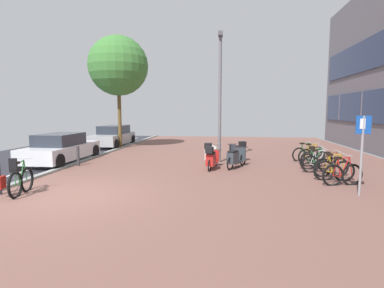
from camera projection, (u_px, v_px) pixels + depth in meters
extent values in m
cube|color=brown|center=(243.00, 202.00, 7.95)|extent=(14.40, 40.00, 0.05)
cube|color=slate|center=(362.00, 107.00, 17.76)|extent=(0.10, 0.12, 1.81)
cube|color=slate|center=(340.00, 107.00, 21.37)|extent=(0.10, 0.12, 1.81)
torus|color=black|center=(15.00, 185.00, 8.29)|extent=(0.22, 0.76, 0.76)
torus|color=black|center=(27.00, 180.00, 8.95)|extent=(0.22, 0.76, 0.76)
cylinder|color=#296330|center=(22.00, 172.00, 8.66)|extent=(0.10, 0.33, 0.67)
cylinder|color=#296330|center=(18.00, 175.00, 8.46)|extent=(0.06, 0.15, 0.61)
cylinder|color=#296330|center=(20.00, 162.00, 8.57)|extent=(0.11, 0.41, 0.09)
cylinder|color=#296330|center=(18.00, 185.00, 8.42)|extent=(0.08, 0.26, 0.08)
cylinder|color=#296330|center=(16.00, 175.00, 8.33)|extent=(0.06, 0.17, 0.56)
cylinder|color=#296330|center=(25.00, 170.00, 8.86)|extent=(0.06, 0.15, 0.61)
cube|color=black|center=(17.00, 163.00, 8.37)|extent=(0.13, 0.23, 0.06)
cylinder|color=#ADADB2|center=(24.00, 159.00, 8.76)|extent=(0.48, 0.11, 0.02)
cube|color=black|center=(15.00, 170.00, 8.30)|extent=(0.24, 0.27, 0.10)
cube|color=black|center=(13.00, 164.00, 8.18)|extent=(0.21, 0.10, 0.32)
cube|color=#A41C16|center=(2.00, 182.00, 8.31)|extent=(0.15, 0.29, 0.34)
cylinder|color=black|center=(16.00, 191.00, 8.49)|extent=(0.18, 0.13, 0.30)
torus|color=black|center=(333.00, 175.00, 9.62)|extent=(0.72, 0.24, 0.73)
torus|color=black|center=(352.00, 175.00, 9.69)|extent=(0.72, 0.24, 0.73)
cylinder|color=#A11A17|center=(345.00, 167.00, 9.63)|extent=(0.32, 0.11, 0.64)
cylinder|color=#A11A17|center=(339.00, 168.00, 9.61)|extent=(0.14, 0.07, 0.58)
cylinder|color=#A11A17|center=(344.00, 158.00, 9.60)|extent=(0.39, 0.13, 0.08)
cylinder|color=#A11A17|center=(336.00, 176.00, 9.63)|extent=(0.25, 0.09, 0.08)
cylinder|color=#A11A17|center=(335.00, 167.00, 9.60)|extent=(0.17, 0.06, 0.53)
cylinder|color=#A11A17|center=(351.00, 166.00, 9.65)|extent=(0.15, 0.07, 0.58)
cube|color=black|center=(338.00, 158.00, 9.57)|extent=(0.24, 0.14, 0.06)
cylinder|color=#ADADB2|center=(350.00, 156.00, 9.61)|extent=(0.14, 0.47, 0.02)
torus|color=black|center=(324.00, 171.00, 10.35)|extent=(0.73, 0.09, 0.73)
torus|color=black|center=(344.00, 171.00, 10.29)|extent=(0.73, 0.09, 0.73)
cylinder|color=#B7881A|center=(336.00, 163.00, 10.29)|extent=(0.32, 0.04, 0.64)
cylinder|color=#B7881A|center=(331.00, 164.00, 10.31)|extent=(0.14, 0.04, 0.58)
cylinder|color=#B7881A|center=(335.00, 155.00, 10.26)|extent=(0.39, 0.05, 0.08)
cylinder|color=#B7881A|center=(328.00, 172.00, 10.35)|extent=(0.25, 0.03, 0.08)
cylinder|color=#B7881A|center=(327.00, 163.00, 10.32)|extent=(0.17, 0.03, 0.53)
cylinder|color=#B7881A|center=(343.00, 163.00, 10.27)|extent=(0.15, 0.03, 0.58)
cube|color=black|center=(329.00, 155.00, 10.28)|extent=(0.22, 0.10, 0.06)
cylinder|color=#ADADB2|center=(341.00, 153.00, 10.24)|extent=(0.04, 0.48, 0.02)
torus|color=black|center=(323.00, 168.00, 10.95)|extent=(0.71, 0.21, 0.71)
torus|color=black|center=(339.00, 167.00, 11.00)|extent=(0.71, 0.21, 0.71)
cylinder|color=brown|center=(333.00, 161.00, 10.95)|extent=(0.31, 0.10, 0.63)
cylinder|color=brown|center=(328.00, 161.00, 10.94)|extent=(0.14, 0.06, 0.57)
cylinder|color=brown|center=(332.00, 153.00, 10.92)|extent=(0.38, 0.11, 0.08)
cylinder|color=brown|center=(326.00, 168.00, 10.96)|extent=(0.25, 0.08, 0.08)
cylinder|color=brown|center=(325.00, 161.00, 10.93)|extent=(0.17, 0.06, 0.52)
cylinder|color=brown|center=(338.00, 160.00, 10.97)|extent=(0.15, 0.06, 0.57)
cube|color=black|center=(327.00, 153.00, 10.90)|extent=(0.23, 0.13, 0.06)
cylinder|color=#ADADB2|center=(337.00, 151.00, 10.92)|extent=(0.12, 0.47, 0.02)
torus|color=black|center=(310.00, 164.00, 11.67)|extent=(0.70, 0.15, 0.70)
torus|color=black|center=(327.00, 164.00, 11.67)|extent=(0.70, 0.15, 0.70)
cylinder|color=#B0AFB5|center=(321.00, 158.00, 11.64)|extent=(0.32, 0.07, 0.61)
cylinder|color=#B0AFB5|center=(316.00, 159.00, 11.65)|extent=(0.14, 0.05, 0.56)
cylinder|color=#B0AFB5|center=(320.00, 151.00, 11.61)|extent=(0.39, 0.08, 0.08)
cylinder|color=#B0AFB5|center=(314.00, 165.00, 11.67)|extent=(0.25, 0.06, 0.08)
cylinder|color=#B0AFB5|center=(313.00, 158.00, 11.64)|extent=(0.17, 0.04, 0.51)
cylinder|color=#B0AFB5|center=(326.00, 157.00, 11.64)|extent=(0.15, 0.05, 0.56)
cube|color=black|center=(315.00, 150.00, 11.61)|extent=(0.23, 0.11, 0.06)
cylinder|color=#ADADB2|center=(325.00, 149.00, 11.60)|extent=(0.08, 0.48, 0.02)
torus|color=black|center=(308.00, 162.00, 12.34)|extent=(0.69, 0.12, 0.68)
torus|color=black|center=(324.00, 162.00, 12.31)|extent=(0.69, 0.12, 0.68)
cylinder|color=#2A6737|center=(318.00, 156.00, 12.30)|extent=(0.32, 0.06, 0.60)
cylinder|color=#2A6737|center=(313.00, 156.00, 12.31)|extent=(0.14, 0.05, 0.55)
cylinder|color=#2A6737|center=(317.00, 149.00, 12.27)|extent=(0.39, 0.06, 0.08)
cylinder|color=#2A6737|center=(311.00, 162.00, 12.34)|extent=(0.25, 0.05, 0.07)
cylinder|color=#2A6737|center=(310.00, 156.00, 12.31)|extent=(0.17, 0.04, 0.50)
cylinder|color=#2A6737|center=(323.00, 155.00, 12.28)|extent=(0.15, 0.04, 0.55)
cube|color=black|center=(312.00, 149.00, 12.28)|extent=(0.23, 0.11, 0.06)
cylinder|color=#ADADB2|center=(322.00, 147.00, 12.25)|extent=(0.06, 0.48, 0.02)
torus|color=black|center=(308.00, 159.00, 12.96)|extent=(0.68, 0.19, 0.68)
torus|color=black|center=(322.00, 159.00, 12.99)|extent=(0.68, 0.19, 0.68)
cylinder|color=black|center=(317.00, 154.00, 12.95)|extent=(0.31, 0.09, 0.60)
cylinder|color=black|center=(313.00, 154.00, 12.94)|extent=(0.14, 0.06, 0.54)
cylinder|color=black|center=(316.00, 147.00, 12.92)|extent=(0.38, 0.10, 0.08)
cylinder|color=black|center=(311.00, 160.00, 12.96)|extent=(0.24, 0.07, 0.07)
cylinder|color=black|center=(310.00, 154.00, 12.93)|extent=(0.16, 0.05, 0.50)
cylinder|color=black|center=(321.00, 153.00, 12.96)|extent=(0.14, 0.06, 0.54)
cube|color=black|center=(312.00, 147.00, 12.91)|extent=(0.23, 0.13, 0.06)
cylinder|color=#ADADB2|center=(320.00, 146.00, 12.92)|extent=(0.11, 0.48, 0.02)
torus|color=black|center=(305.00, 157.00, 13.57)|extent=(0.70, 0.29, 0.72)
torus|color=black|center=(318.00, 156.00, 13.69)|extent=(0.70, 0.29, 0.72)
cylinder|color=#BE861A|center=(313.00, 151.00, 13.62)|extent=(0.30, 0.13, 0.63)
cylinder|color=#BE861A|center=(309.00, 151.00, 13.58)|extent=(0.14, 0.08, 0.57)
cylinder|color=#BE861A|center=(312.00, 144.00, 13.58)|extent=(0.37, 0.15, 0.08)
cylinder|color=#BE861A|center=(308.00, 157.00, 13.60)|extent=(0.24, 0.10, 0.08)
cylinder|color=#BE861A|center=(307.00, 151.00, 13.56)|extent=(0.16, 0.07, 0.52)
cylinder|color=#BE861A|center=(317.00, 150.00, 13.65)|extent=(0.14, 0.07, 0.57)
cube|color=black|center=(309.00, 144.00, 13.54)|extent=(0.24, 0.15, 0.06)
cylinder|color=#ADADB2|center=(316.00, 143.00, 13.60)|extent=(0.17, 0.46, 0.02)
torus|color=black|center=(299.00, 155.00, 14.26)|extent=(0.68, 0.27, 0.69)
torus|color=black|center=(311.00, 154.00, 14.37)|extent=(0.68, 0.27, 0.69)
cylinder|color=#2F6733|center=(307.00, 149.00, 14.30)|extent=(0.31, 0.13, 0.60)
cylinder|color=#2F6733|center=(303.00, 150.00, 14.27)|extent=(0.14, 0.07, 0.55)
cylinder|color=#2F6733|center=(306.00, 144.00, 14.26)|extent=(0.38, 0.15, 0.08)
cylinder|color=#2F6733|center=(301.00, 155.00, 14.28)|extent=(0.25, 0.10, 0.07)
cylinder|color=#2F6733|center=(300.00, 149.00, 14.24)|extent=(0.16, 0.07, 0.50)
cylinder|color=#2F6733|center=(310.00, 149.00, 14.33)|extent=(0.15, 0.07, 0.55)
cube|color=black|center=(302.00, 143.00, 14.23)|extent=(0.24, 0.15, 0.06)
cylinder|color=#ADADB2|center=(310.00, 142.00, 14.28)|extent=(0.16, 0.47, 0.02)
torus|color=black|center=(242.00, 157.00, 14.22)|extent=(0.23, 0.47, 0.48)
torus|color=black|center=(232.00, 153.00, 15.37)|extent=(0.23, 0.47, 0.48)
cube|color=#353B46|center=(236.00, 155.00, 14.80)|extent=(0.52, 0.73, 0.08)
cube|color=#353B46|center=(240.00, 152.00, 14.41)|extent=(0.48, 0.60, 0.45)
cube|color=black|center=(240.00, 147.00, 14.38)|extent=(0.42, 0.54, 0.06)
cylinder|color=#353B46|center=(232.00, 149.00, 15.32)|extent=(0.11, 0.14, 0.49)
cube|color=#353B46|center=(232.00, 149.00, 15.25)|extent=(0.33, 0.20, 0.48)
cylinder|color=black|center=(232.00, 144.00, 15.27)|extent=(0.49, 0.23, 0.03)
cube|color=black|center=(242.00, 144.00, 14.11)|extent=(0.37, 0.37, 0.24)
torus|color=black|center=(230.00, 164.00, 12.17)|extent=(0.30, 0.53, 0.56)
torus|color=black|center=(243.00, 160.00, 13.21)|extent=(0.30, 0.53, 0.56)
cube|color=#323C43|center=(237.00, 162.00, 12.69)|extent=(0.56, 0.75, 0.08)
cube|color=#323C43|center=(233.00, 158.00, 12.33)|extent=(0.51, 0.63, 0.46)
cube|color=black|center=(233.00, 152.00, 12.30)|extent=(0.45, 0.56, 0.06)
cylinder|color=#323C43|center=(243.00, 153.00, 13.16)|extent=(0.12, 0.14, 0.56)
cube|color=#323C43|center=(242.00, 154.00, 13.10)|extent=(0.32, 0.21, 0.56)
cylinder|color=black|center=(243.00, 147.00, 13.11)|extent=(0.48, 0.25, 0.03)
torus|color=black|center=(208.00, 159.00, 13.37)|extent=(0.12, 0.51, 0.51)
torus|color=black|center=(214.00, 155.00, 14.63)|extent=(0.12, 0.51, 0.51)
cube|color=beige|center=(211.00, 158.00, 14.00)|extent=(0.37, 0.76, 0.08)
cube|color=beige|center=(209.00, 154.00, 13.58)|extent=(0.37, 0.61, 0.46)
cube|color=black|center=(209.00, 148.00, 13.55)|extent=(0.33, 0.55, 0.06)
cylinder|color=beige|center=(214.00, 150.00, 14.57)|extent=(0.09, 0.13, 0.51)
cube|color=beige|center=(213.00, 151.00, 14.50)|extent=(0.33, 0.12, 0.50)
cylinder|color=black|center=(213.00, 145.00, 14.52)|extent=(0.52, 0.10, 0.03)
cube|color=black|center=(208.00, 146.00, 13.26)|extent=(0.31, 0.31, 0.24)
torus|color=black|center=(210.00, 166.00, 11.90)|extent=(0.13, 0.50, 0.49)
torus|color=black|center=(216.00, 161.00, 13.09)|extent=(0.13, 0.50, 0.49)
cube|color=red|center=(213.00, 164.00, 12.50)|extent=(0.39, 0.73, 0.08)
cube|color=red|center=(211.00, 159.00, 12.09)|extent=(0.38, 0.59, 0.47)
cube|color=black|center=(211.00, 153.00, 12.06)|extent=(0.33, 0.53, 0.06)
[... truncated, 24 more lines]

